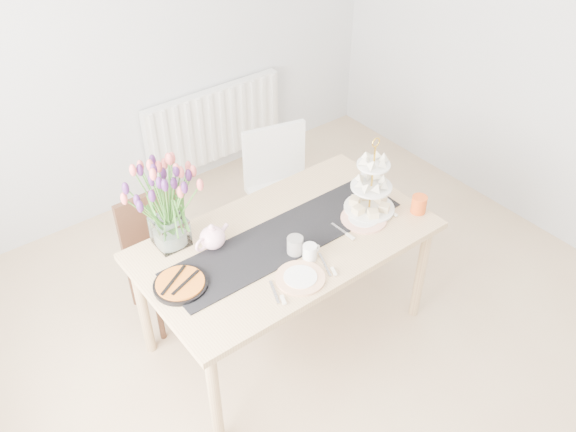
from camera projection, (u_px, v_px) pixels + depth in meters
room_shell at (367, 188)px, 2.73m from camera, size 4.50×4.50×4.50m
radiator at (215, 124)px, 4.85m from camera, size 1.20×0.08×0.60m
dining_table at (286, 248)px, 3.35m from camera, size 1.60×0.90×0.75m
chair_brown at (160, 248)px, 3.68m from camera, size 0.40×0.40×0.79m
chair_white at (281, 182)px, 4.11m from camera, size 0.53×0.53×0.89m
table_runner at (286, 237)px, 3.30m from camera, size 1.40×0.35×0.01m
tulip_vase at (164, 193)px, 3.06m from camera, size 0.61×0.61×0.52m
cake_stand at (371, 193)px, 3.42m from camera, size 0.29×0.29×0.43m
teapot at (213, 238)px, 3.20m from camera, size 0.25×0.21×0.14m
cream_jug at (369, 173)px, 3.71m from camera, size 0.10×0.10×0.10m
tart_tin at (180, 285)px, 3.00m from camera, size 0.27×0.27×0.03m
mug_grey at (295, 246)px, 3.18m from camera, size 0.11×0.11×0.10m
mug_white at (310, 252)px, 3.14m from camera, size 0.08×0.08×0.09m
mug_orange at (419, 204)px, 3.45m from camera, size 0.12×0.12×0.10m
plate_left at (300, 278)px, 3.05m from camera, size 0.33×0.33×0.01m
plate_right at (364, 219)px, 3.42m from camera, size 0.27×0.27×0.01m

